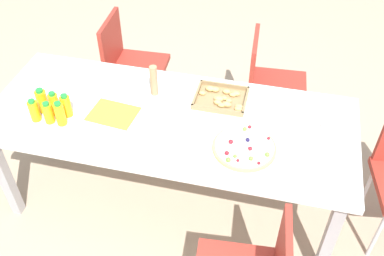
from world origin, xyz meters
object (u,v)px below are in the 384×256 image
chair_far_right (268,81)px  plate_stack (166,126)px  paper_folder (113,114)px  snack_tray (222,98)px  juice_bottle_5 (66,106)px  juice_bottle_0 (34,111)px  juice_bottle_3 (42,101)px  cardboard_tube (154,81)px  napkin_stack (335,135)px  chair_far_left (129,61)px  party_table (170,125)px  juice_bottle_2 (60,114)px  fruit_pizza (244,148)px  juice_bottle_1 (48,113)px  juice_bottle_4 (54,104)px

chair_far_right → plate_stack: 1.02m
paper_folder → plate_stack: bearing=-7.7°
snack_tray → plate_stack: size_ratio=1.74×
juice_bottle_5 → juice_bottle_0: bearing=-153.6°
juice_bottle_0 → juice_bottle_3: (0.01, 0.08, 0.01)m
juice_bottle_0 → paper_folder: bearing=19.6°
cardboard_tube → snack_tray: bearing=4.5°
juice_bottle_5 → napkin_stack: juice_bottle_5 is taller
chair_far_left → plate_stack: bearing=29.5°
party_table → chair_far_left: (-0.54, 0.76, -0.16)m
juice_bottle_2 → juice_bottle_5: bearing=89.7°
juice_bottle_2 → paper_folder: (0.24, 0.14, -0.07)m
fruit_pizza → cardboard_tube: bearing=150.3°
chair_far_right → napkin_stack: (0.41, -0.72, 0.23)m
chair_far_left → juice_bottle_2: juice_bottle_2 is taller
plate_stack → paper_folder: size_ratio=0.66×
juice_bottle_1 → fruit_pizza: size_ratio=0.40×
juice_bottle_2 → paper_folder: 0.29m
juice_bottle_1 → napkin_stack: (1.52, 0.24, -0.06)m
juice_bottle_2 → juice_bottle_4: (-0.07, 0.08, -0.00)m
juice_bottle_0 → napkin_stack: juice_bottle_0 is taller
party_table → cardboard_tube: (-0.14, 0.18, 0.16)m
plate_stack → paper_folder: 0.32m
juice_bottle_1 → cardboard_tube: bearing=37.3°
chair_far_left → juice_bottle_4: (-0.09, -0.88, 0.29)m
juice_bottle_1 → juice_bottle_2: bearing=0.3°
chair_far_left → paper_folder: bearing=12.5°
chair_far_left → paper_folder: size_ratio=3.19×
juice_bottle_0 → chair_far_left: bearing=79.8°
napkin_stack → party_table: bearing=-176.7°
napkin_stack → cardboard_tube: bearing=173.1°
juice_bottle_0 → napkin_stack: size_ratio=0.91×
chair_far_right → napkin_stack: 0.85m
fruit_pizza → plate_stack: (-0.44, 0.06, 0.00)m
chair_far_left → juice_bottle_3: 0.94m
juice_bottle_3 → cardboard_tube: cardboard_tube is taller
party_table → juice_bottle_5: juice_bottle_5 is taller
plate_stack → juice_bottle_1: bearing=-171.4°
juice_bottle_1 → fruit_pizza: juice_bottle_1 is taller
juice_bottle_3 → napkin_stack: (1.60, 0.16, -0.06)m
chair_far_right → plate_stack: chair_far_right is taller
chair_far_right → juice_bottle_1: juice_bottle_1 is taller
juice_bottle_1 → juice_bottle_5: 0.10m
juice_bottle_2 → fruit_pizza: 1.00m
juice_bottle_0 → juice_bottle_3: 0.08m
chair_far_left → juice_bottle_5: 0.93m
juice_bottle_0 → juice_bottle_1: (0.08, 0.00, -0.00)m
chair_far_left → juice_bottle_2: size_ratio=5.61×
snack_tray → plate_stack: (-0.25, -0.31, 0.00)m
party_table → snack_tray: (0.26, 0.21, 0.08)m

